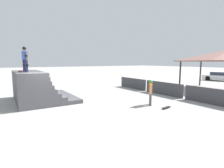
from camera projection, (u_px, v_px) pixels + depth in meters
name	position (u px, v px, depth m)	size (l,w,h in m)	color
ground_plane	(53.00, 109.00, 10.19)	(160.00, 160.00, 0.00)	#A3A09B
quarter_pipe_ramp	(35.00, 88.00, 12.04)	(4.77, 3.76, 2.08)	#4C4C51
skater_on_deck	(25.00, 57.00, 10.89)	(0.68, 0.31, 1.58)	#1E2347
skateboard_on_deck	(21.00, 71.00, 11.14)	(0.87, 0.37, 0.09)	blue
bystander_walking	(151.00, 90.00, 10.98)	(0.52, 0.51, 1.60)	#4C4C51
skateboard_on_ground	(166.00, 107.00, 10.24)	(0.34, 0.79, 0.09)	red
barrier_fence	(163.00, 88.00, 14.49)	(11.76, 0.12, 1.05)	#3D3D42
parked_car_white	(220.00, 77.00, 24.89)	(4.53, 2.41, 1.27)	silver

